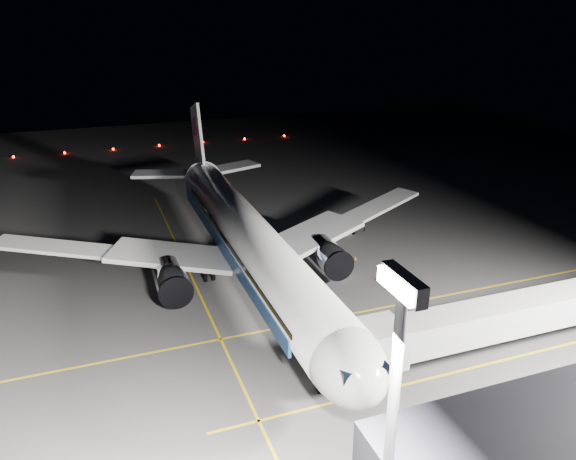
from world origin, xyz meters
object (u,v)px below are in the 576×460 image
at_px(airliner, 247,238).
at_px(safety_cone_c, 355,258).
at_px(jet_bridge, 523,313).
at_px(safety_cone_a, 283,274).
at_px(baggage_tug, 353,225).
at_px(safety_cone_b, 379,278).

height_order(airliner, safety_cone_c, airliner).
bearing_deg(safety_cone_c, airliner, -87.14).
bearing_deg(jet_bridge, safety_cone_a, -148.09).
bearing_deg(airliner, jet_bridge, 38.04).
distance_m(airliner, baggage_tug, 20.91).
height_order(airliner, jet_bridge, airliner).
xyz_separation_m(jet_bridge, safety_cone_b, (-17.74, -4.06, -4.29)).
relative_size(airliner, jet_bridge, 1.79).
bearing_deg(safety_cone_c, safety_cone_b, -0.00).
xyz_separation_m(baggage_tug, safety_cone_c, (8.82, -4.11, -0.60)).
xyz_separation_m(jet_bridge, safety_cone_a, (-22.57, -14.06, -4.25)).
distance_m(jet_bridge, baggage_tug, 32.81).
bearing_deg(safety_cone_a, airliner, -97.19).
distance_m(baggage_tug, safety_cone_b, 15.42).
distance_m(jet_bridge, safety_cone_c, 24.50).
height_order(baggage_tug, safety_cone_c, baggage_tug).
bearing_deg(safety_cone_a, safety_cone_c, 96.86).
xyz_separation_m(baggage_tug, safety_cone_a, (10.03, -14.11, -0.53)).
bearing_deg(safety_cone_b, safety_cone_c, 180.00).
height_order(safety_cone_b, safety_cone_c, safety_cone_b).
bearing_deg(safety_cone_b, baggage_tug, 164.52).
height_order(safety_cone_a, safety_cone_b, safety_cone_a).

